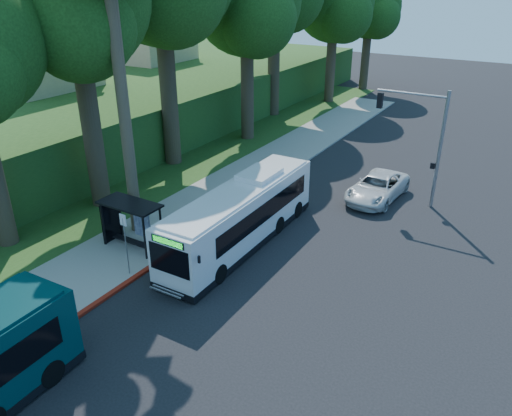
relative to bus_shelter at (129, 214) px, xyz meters
The scene contains 14 objects.
ground 8.00m from the bus_shelter, 21.51° to the left, with size 140.00×140.00×0.00m, color black.
sidewalk 3.35m from the bus_shelter, 90.90° to the left, with size 4.50×70.00×0.12m, color gray.
red_curb 3.07m from the bus_shelter, 26.83° to the right, with size 0.25×30.00×0.13m, color maroon.
grass_verge 9.90m from the bus_shelter, 126.16° to the left, with size 8.00×70.00×0.06m, color #234719.
bus_shelter is the anchor object (origin of this frame).
stop_sign_pole 2.85m from the bus_shelter, 49.08° to the right, with size 0.35×0.06×3.17m.
traffic_signal_pole 17.15m from the bus_shelter, 49.36° to the left, with size 4.10×0.30×7.00m.
hillside_backdrop 26.18m from the bus_shelter, 136.68° to the left, with size 24.00×60.00×8.80m.
tree_0 11.08m from the bus_shelter, 151.08° to the left, with size 8.40×8.00×15.70m.
tree_2 21.25m from the bus_shelter, 103.83° to the left, with size 8.82×8.40×15.12m.
tree_4 35.97m from the bus_shelter, 96.78° to the left, with size 8.40×8.00×14.14m.
tree_5 43.55m from the bus_shelter, 94.21° to the left, with size 7.35×7.00×12.86m.
white_bus 5.68m from the bus_shelter, 35.00° to the left, with size 2.53×11.36×3.38m.
pickup 15.18m from the bus_shelter, 54.31° to the left, with size 2.54×5.51×1.53m, color silver.
Camera 1 is at (9.84, -18.85, 12.80)m, focal length 35.00 mm.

